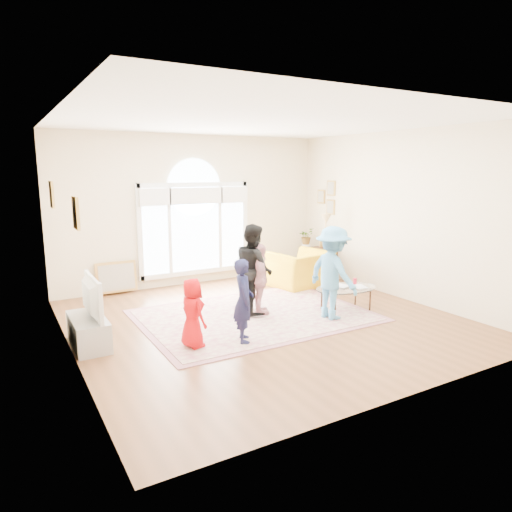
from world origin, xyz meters
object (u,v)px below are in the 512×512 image
area_rug (255,315)px  tv_console (89,332)px  coffee_table (346,288)px  armchair (300,269)px  television (87,297)px

area_rug → tv_console: size_ratio=3.60×
coffee_table → armchair: bearing=86.1°
coffee_table → armchair: size_ratio=1.05×
tv_console → television: television is taller
area_rug → coffee_table: (1.56, -0.53, 0.39)m
area_rug → television: size_ratio=3.56×
tv_console → coffee_table: (4.27, -0.54, 0.19)m
armchair → television: bearing=7.0°
tv_console → coffee_table: 4.31m
tv_console → coffee_table: size_ratio=0.82×
television → armchair: television is taller
area_rug → television: (-2.70, 0.01, 0.70)m
tv_console → armchair: size_ratio=0.86×
television → coffee_table: (4.26, -0.54, -0.31)m
coffee_table → tv_console: bearing=178.0°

